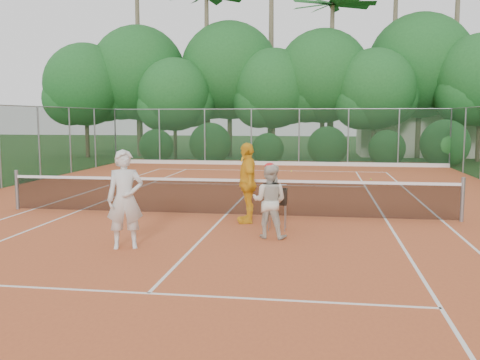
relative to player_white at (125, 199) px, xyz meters
name	(u,v)px	position (x,y,z in m)	size (l,w,h in m)	color
ground	(226,216)	(1.31, 3.82, -0.99)	(120.00, 120.00, 0.00)	#1C4017
clay_court	(226,215)	(1.31, 3.82, -0.98)	(18.00, 36.00, 0.02)	#B9542A
club_building	(419,133)	(10.31, 27.82, 0.51)	(8.00, 5.00, 3.00)	beige
tennis_net	(226,196)	(1.31, 3.82, -0.46)	(11.97, 0.10, 1.10)	gray
player_white	(125,199)	(0.00, 0.00, 0.00)	(0.71, 0.46, 1.94)	silver
player_center_grp	(270,201)	(2.71, 1.33, -0.17)	(0.86, 0.72, 1.61)	beige
player_yellow	(247,183)	(2.01, 2.92, 0.01)	(1.15, 0.48, 1.96)	yellow
ball_hopper	(277,198)	(2.81, 2.17, -0.22)	(0.41, 0.41, 0.94)	gray
stray_ball_a	(291,171)	(2.40, 15.32, -0.94)	(0.07, 0.07, 0.07)	yellow
stray_ball_b	(249,172)	(0.45, 14.65, -0.94)	(0.07, 0.07, 0.07)	#D5E635
stray_ball_c	(371,179)	(5.82, 12.46, -0.94)	(0.07, 0.07, 0.07)	#B4C72E
court_markings	(226,215)	(1.31, 3.82, -0.97)	(11.03, 23.83, 0.01)	white
fence_back	(275,137)	(1.31, 18.82, 0.53)	(18.07, 0.07, 3.00)	#19381E
tropical_treeline	(306,76)	(2.74, 24.04, 4.12)	(32.10, 8.49, 15.03)	brown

